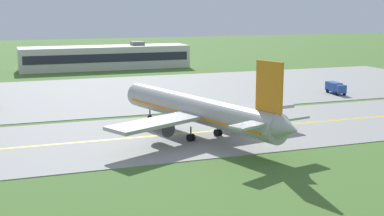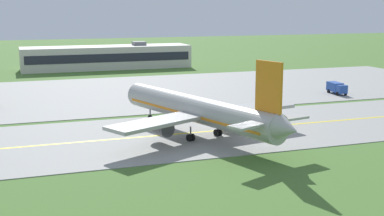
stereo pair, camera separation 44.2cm
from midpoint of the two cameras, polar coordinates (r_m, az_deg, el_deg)
ground_plane at (r=83.03m, az=3.30°, el=-2.49°), size 500.00×500.00×0.00m
taxiway_strip at (r=83.02m, az=3.30°, el=-2.46°), size 240.00×28.00×0.10m
apron_pad at (r=125.02m, az=0.03°, el=2.14°), size 140.00×52.00×0.10m
taxiway_centreline at (r=83.01m, az=3.30°, el=-2.42°), size 220.00×0.60×0.01m
airplane_lead at (r=78.18m, az=0.55°, el=-0.22°), size 31.79×38.71×12.70m
service_truck_fuel at (r=121.44m, az=15.34°, el=2.18°), size 2.76×6.16×2.60m
terminal_building at (r=168.18m, az=-9.53°, el=5.49°), size 52.69×12.27×8.32m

